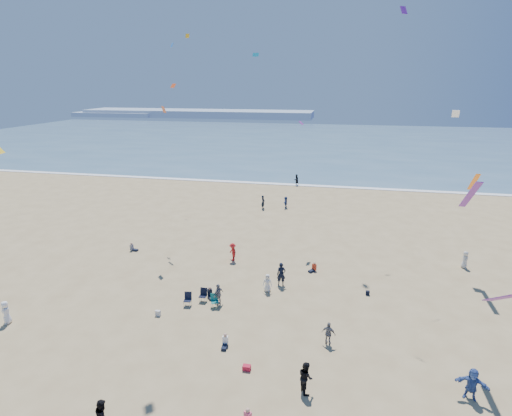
# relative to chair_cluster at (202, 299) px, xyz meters

# --- Properties ---
(ground) EXTENTS (220.00, 220.00, 0.00)m
(ground) POSITION_rel_chair_cluster_xyz_m (1.99, -7.66, -0.50)
(ground) COLOR tan
(ground) RESTS_ON ground
(ocean) EXTENTS (220.00, 100.00, 0.06)m
(ocean) POSITION_rel_chair_cluster_xyz_m (1.99, 87.34, -0.47)
(ocean) COLOR #476B84
(ocean) RESTS_ON ground
(surf_line) EXTENTS (220.00, 1.20, 0.08)m
(surf_line) POSITION_rel_chair_cluster_xyz_m (1.99, 37.34, -0.46)
(surf_line) COLOR white
(surf_line) RESTS_ON ground
(headland_far) EXTENTS (110.00, 20.00, 3.20)m
(headland_far) POSITION_rel_chair_cluster_xyz_m (-58.01, 162.34, 1.10)
(headland_far) COLOR #7A8EA8
(headland_far) RESTS_ON ground
(headland_near) EXTENTS (40.00, 14.00, 2.00)m
(headland_near) POSITION_rel_chair_cluster_xyz_m (-98.01, 157.34, 0.50)
(headland_near) COLOR #7A8EA8
(headland_near) RESTS_ON ground
(standing_flyers) EXTENTS (33.51, 49.91, 1.93)m
(standing_flyers) POSITION_rel_chair_cluster_xyz_m (4.96, 5.47, 0.35)
(standing_flyers) COLOR black
(standing_flyers) RESTS_ON ground
(seated_group) EXTENTS (18.55, 18.63, 0.84)m
(seated_group) POSITION_rel_chair_cluster_xyz_m (1.33, 0.55, -0.08)
(seated_group) COLOR white
(seated_group) RESTS_ON ground
(chair_cluster) EXTENTS (2.74, 1.44, 1.00)m
(chair_cluster) POSITION_rel_chair_cluster_xyz_m (0.00, 0.00, 0.00)
(chair_cluster) COLOR black
(chair_cluster) RESTS_ON ground
(white_tote) EXTENTS (0.35, 0.20, 0.40)m
(white_tote) POSITION_rel_chair_cluster_xyz_m (-2.54, -1.99, -0.30)
(white_tote) COLOR silver
(white_tote) RESTS_ON ground
(black_backpack) EXTENTS (0.30, 0.22, 0.38)m
(black_backpack) POSITION_rel_chair_cluster_xyz_m (0.79, 0.67, -0.31)
(black_backpack) COLOR black
(black_backpack) RESTS_ON ground
(cooler) EXTENTS (0.45, 0.30, 0.30)m
(cooler) POSITION_rel_chair_cluster_xyz_m (4.78, -6.14, -0.35)
(cooler) COLOR #B51930
(cooler) RESTS_ON ground
(navy_bag) EXTENTS (0.28, 0.18, 0.34)m
(navy_bag) POSITION_rel_chair_cluster_xyz_m (12.01, 3.94, -0.33)
(navy_bag) COLOR black
(navy_bag) RESTS_ON ground
(kites_aloft) EXTENTS (37.14, 43.98, 28.18)m
(kites_aloft) POSITION_rel_chair_cluster_xyz_m (11.29, 4.32, 13.31)
(kites_aloft) COLOR yellow
(kites_aloft) RESTS_ON ground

